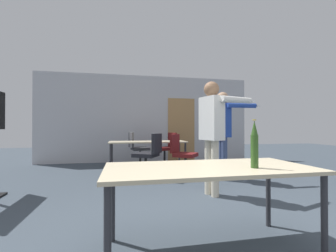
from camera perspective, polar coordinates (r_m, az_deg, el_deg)
The scene contains 10 objects.
back_wall at distance 7.29m, azimuth -4.91°, elevation 1.82°, with size 6.78×0.12×2.75m.
conference_table_near at distance 2.01m, azimuth 10.29°, elevation -11.92°, with size 1.77×0.81×0.73m.
conference_table_far at distance 5.74m, azimuth -5.14°, elevation -4.55°, with size 1.93×0.73×0.73m.
person_far_watching at distance 3.64m, azimuth 11.18°, elevation 0.22°, with size 0.89×0.55×1.80m.
person_left_plaid at distance 4.80m, azimuth 13.90°, elevation 0.14°, with size 0.80×0.59×1.81m.
office_chair_far_right at distance 6.40m, azimuth -7.73°, elevation -6.07°, with size 0.59×0.53×0.95m.
office_chair_near_pushed at distance 4.87m, azimuth -4.86°, elevation -7.79°, with size 0.68×0.65×0.95m.
office_chair_far_left at distance 6.57m, azimuth -0.29°, elevation -6.02°, with size 0.63×0.58×0.93m.
office_chair_mid_tucked at distance 5.11m, azimuth 3.67°, elevation -7.65°, with size 0.68×0.67×0.93m.
beer_bottle at distance 2.01m, azimuth 21.11°, elevation -4.53°, with size 0.06×0.06×0.40m.
Camera 1 is at (-0.79, -1.50, 1.06)m, focal length 24.00 mm.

